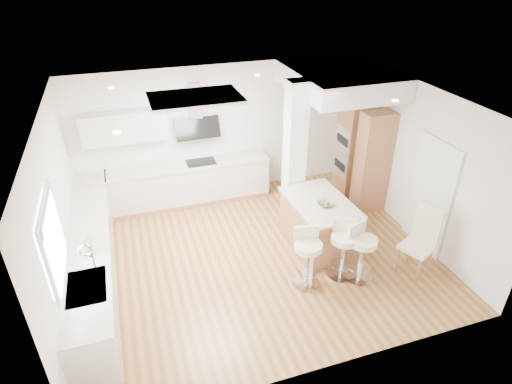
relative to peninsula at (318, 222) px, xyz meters
name	(u,v)px	position (x,y,z in m)	size (l,w,h in m)	color
ground	(257,255)	(-1.17, 0.00, -0.46)	(6.00, 6.00, 0.00)	#AC783F
ceiling	(257,255)	(-1.17, 0.00, -0.46)	(6.00, 5.00, 0.02)	white
wall_back	(220,132)	(-1.17, 2.50, 0.94)	(6.00, 0.04, 2.80)	white
wall_left	(58,219)	(-4.17, 0.00, 0.94)	(0.04, 5.00, 2.80)	white
wall_right	(414,161)	(1.83, 0.00, 0.94)	(0.04, 5.00, 2.80)	white
skylight	(196,98)	(-1.96, 0.60, 2.31)	(4.10, 2.10, 0.06)	white
window_left	(52,237)	(-4.12, -0.90, 1.24)	(0.06, 1.28, 1.07)	silver
doorway_right	(430,197)	(1.81, -0.60, 0.54)	(0.05, 1.00, 2.10)	#4C453C
counter_left	(93,257)	(-3.87, 0.23, 0.00)	(0.63, 4.50, 1.35)	#B7794E
counter_back	(182,173)	(-2.08, 2.22, 0.24)	(3.62, 0.63, 2.50)	#B7794E
pillar	(294,155)	(-0.12, 0.95, 0.94)	(0.35, 0.35, 2.80)	white
soffit	(340,80)	(0.93, 1.40, 2.14)	(1.78, 2.20, 0.40)	white
oven_column	(361,154)	(1.51, 1.23, 0.59)	(0.63, 1.21, 2.10)	#B7794E
peninsula	(318,222)	(0.00, 0.00, 0.00)	(1.06, 1.53, 0.97)	#B7794E
bar_stool_a	(307,255)	(-0.64, -0.93, 0.12)	(0.54, 0.54, 1.02)	silver
bar_stool_b	(343,247)	(0.00, -0.92, 0.12)	(0.61, 0.61, 1.02)	silver
bar_stool_c	(361,250)	(0.23, -1.08, 0.11)	(0.58, 0.58, 1.01)	silver
dining_chair	(422,237)	(1.29, -1.18, 0.20)	(0.63, 0.63, 1.22)	#F3EBC5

